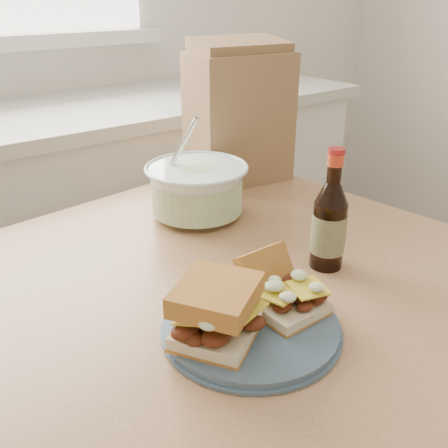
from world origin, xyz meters
TOP-DOWN VIEW (x-y plane):
  - cabinet_run at (-0.00, 1.70)m, footprint 2.50×0.64m
  - dining_table at (0.09, 0.72)m, footprint 1.08×1.08m
  - plate at (-0.00, 0.57)m, footprint 0.27×0.27m
  - sandwich_left at (-0.06, 0.58)m, footprint 0.16×0.15m
  - sandwich_right at (0.06, 0.57)m, footprint 0.10×0.14m
  - coleslaw_bowl at (0.18, 0.97)m, footprint 0.23×0.23m
  - beer_bottle at (0.24, 0.64)m, footprint 0.06×0.06m
  - knife at (0.41, 0.80)m, footprint 0.17×0.14m
  - paper_bag at (0.41, 1.12)m, footprint 0.28×0.20m

SIDE VIEW (x-z plane):
  - cabinet_run at x=0.00m, z-range 0.00..0.94m
  - dining_table at x=0.09m, z-range 0.29..1.10m
  - knife at x=0.41m, z-range 0.81..0.83m
  - plate at x=0.00m, z-range 0.81..0.83m
  - sandwich_right at x=0.06m, z-range 0.82..0.90m
  - coleslaw_bowl at x=0.18m, z-range 0.76..0.99m
  - sandwich_left at x=-0.06m, z-range 0.83..0.92m
  - beer_bottle at x=0.24m, z-range 0.79..1.02m
  - paper_bag at x=0.41m, z-range 0.81..1.15m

